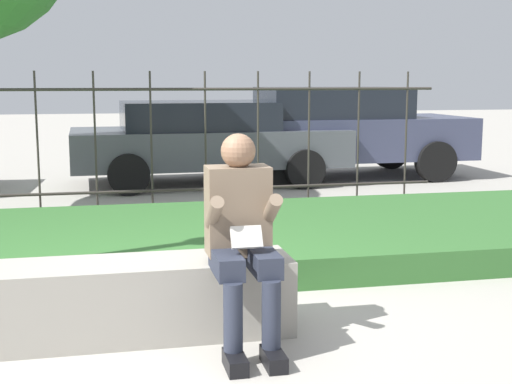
{
  "coord_description": "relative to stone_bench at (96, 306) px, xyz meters",
  "views": [
    {
      "loc": [
        -0.25,
        -4.35,
        1.6
      ],
      "look_at": [
        1.05,
        1.59,
        0.64
      ],
      "focal_mm": 50.0,
      "sensor_mm": 36.0,
      "label": 1
    }
  ],
  "objects": [
    {
      "name": "grass_berm",
      "position": [
        0.31,
        2.08,
        -0.09
      ],
      "size": [
        9.43,
        2.76,
        0.25
      ],
      "color": "#33662D",
      "rests_on": "ground_plane"
    },
    {
      "name": "car_parked_center",
      "position": [
        1.65,
        6.52,
        0.46
      ],
      "size": [
        4.17,
        2.05,
        1.27
      ],
      "rotation": [
        0.0,
        0.0,
        0.02
      ],
      "color": "#4C5156",
      "rests_on": "ground_plane"
    },
    {
      "name": "person_seated_reader",
      "position": [
        0.86,
        -0.29,
        0.49
      ],
      "size": [
        0.42,
        0.73,
        1.28
      ],
      "color": "black",
      "rests_on": "ground_plane"
    },
    {
      "name": "car_parked_right",
      "position": [
        3.87,
        6.76,
        0.56
      ],
      "size": [
        4.14,
        1.98,
        1.47
      ],
      "rotation": [
        0.0,
        0.0,
        0.01
      ],
      "color": "#383D56",
      "rests_on": "ground_plane"
    },
    {
      "name": "stone_bench",
      "position": [
        0.0,
        0.0,
        0.0
      ],
      "size": [
        2.45,
        0.5,
        0.48
      ],
      "color": "gray",
      "rests_on": "ground_plane"
    },
    {
      "name": "iron_fence",
      "position": [
        0.31,
        3.77,
        0.67
      ],
      "size": [
        7.43,
        0.03,
        1.69
      ],
      "color": "#332D28",
      "rests_on": "ground_plane"
    },
    {
      "name": "ground_plane",
      "position": [
        0.31,
        0.0,
        -0.22
      ],
      "size": [
        60.0,
        60.0,
        0.0
      ],
      "primitive_type": "plane",
      "color": "#A8A399"
    }
  ]
}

